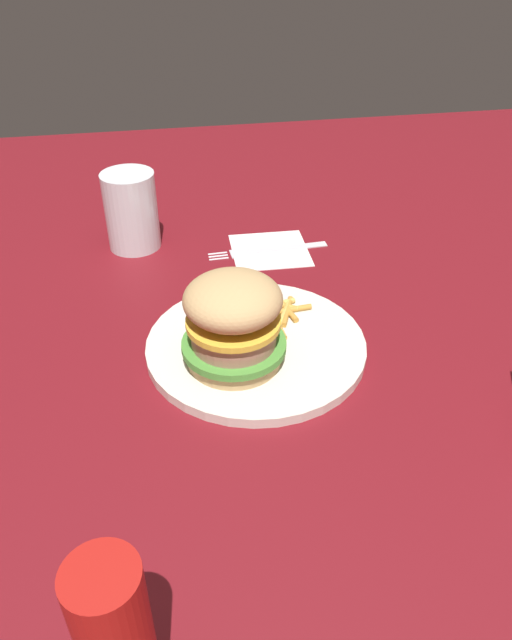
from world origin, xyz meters
name	(u,v)px	position (x,y,z in m)	size (l,w,h in m)	color
ground_plane	(241,347)	(0.00, 0.00, 0.00)	(1.60, 1.60, 0.00)	maroon
plate	(256,346)	(-0.01, -0.02, 0.01)	(0.25, 0.25, 0.01)	silver
sandwich	(233,321)	(-0.04, 0.01, 0.06)	(0.11, 0.11, 0.10)	tan
fries_pile	(270,310)	(0.05, -0.04, 0.02)	(0.10, 0.10, 0.01)	#E5B251
napkin	(270,250)	(0.22, -0.08, 0.00)	(0.11, 0.11, 0.00)	white
fork	(269,249)	(0.22, -0.08, 0.00)	(0.03, 0.17, 0.00)	silver
drink_glass	(132,216)	(0.27, 0.12, 0.05)	(0.08, 0.08, 0.11)	silver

